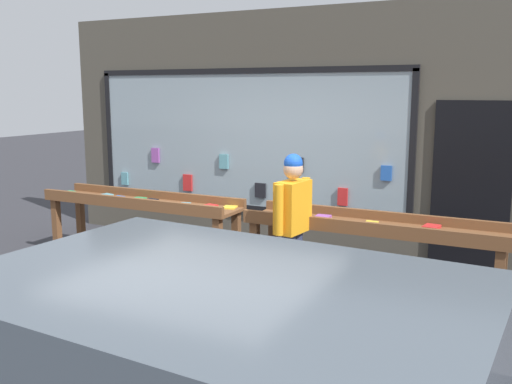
{
  "coord_description": "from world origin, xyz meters",
  "views": [
    {
      "loc": [
        3.01,
        -4.83,
        2.21
      ],
      "look_at": [
        0.24,
        0.77,
        1.1
      ],
      "focal_mm": 40.0,
      "sensor_mm": 36.0,
      "label": 1
    }
  ],
  "objects_px": {
    "display_table_right": "(372,232)",
    "person_browsing": "(293,218)",
    "small_dog": "(240,272)",
    "display_table_left": "(141,207)"
  },
  "relations": [
    {
      "from": "display_table_right",
      "to": "person_browsing",
      "type": "height_order",
      "value": "person_browsing"
    },
    {
      "from": "small_dog",
      "to": "display_table_right",
      "type": "bearing_deg",
      "value": -42.98
    },
    {
      "from": "display_table_left",
      "to": "display_table_right",
      "type": "xyz_separation_m",
      "value": [
        3.04,
        -0.0,
        0.0
      ]
    },
    {
      "from": "small_dog",
      "to": "display_table_left",
      "type": "bearing_deg",
      "value": 88.68
    },
    {
      "from": "display_table_left",
      "to": "small_dog",
      "type": "xyz_separation_m",
      "value": [
        1.8,
        -0.66,
        -0.42
      ]
    },
    {
      "from": "display_table_left",
      "to": "display_table_right",
      "type": "relative_size",
      "value": 1.0
    },
    {
      "from": "person_browsing",
      "to": "small_dog",
      "type": "xyz_separation_m",
      "value": [
        -0.52,
        -0.2,
        -0.6
      ]
    },
    {
      "from": "display_table_left",
      "to": "display_table_right",
      "type": "distance_m",
      "value": 3.04
    },
    {
      "from": "display_table_right",
      "to": "person_browsing",
      "type": "distance_m",
      "value": 0.88
    },
    {
      "from": "display_table_left",
      "to": "small_dog",
      "type": "bearing_deg",
      "value": -20.24
    }
  ]
}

